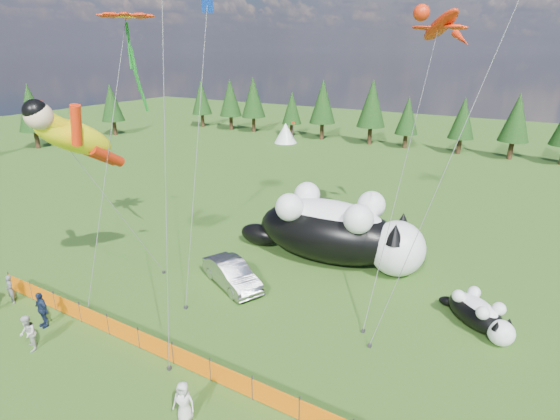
% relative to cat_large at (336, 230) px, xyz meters
% --- Properties ---
extents(ground, '(160.00, 160.00, 0.00)m').
position_rel_cat_large_xyz_m(ground, '(-3.01, -9.32, -2.10)').
color(ground, '#103509').
rests_on(ground, ground).
extents(safety_fence, '(22.06, 0.06, 1.10)m').
position_rel_cat_large_xyz_m(safety_fence, '(-3.01, -12.32, -1.60)').
color(safety_fence, '#262626').
rests_on(safety_fence, ground).
extents(tree_line, '(90.00, 4.00, 8.00)m').
position_rel_cat_large_xyz_m(tree_line, '(-3.01, 35.68, 1.90)').
color(tree_line, black).
rests_on(tree_line, ground).
extents(festival_tents, '(50.00, 3.20, 2.80)m').
position_rel_cat_large_xyz_m(festival_tents, '(7.99, 30.68, -0.70)').
color(festival_tents, white).
rests_on(festival_tents, ground).
extents(cat_large, '(12.25, 4.81, 4.42)m').
position_rel_cat_large_xyz_m(cat_large, '(0.00, 0.00, 0.00)').
color(cat_large, black).
rests_on(cat_large, ground).
extents(cat_small, '(3.71, 3.29, 1.60)m').
position_rel_cat_large_xyz_m(cat_small, '(8.70, -3.08, -1.34)').
color(cat_small, black).
rests_on(cat_small, ground).
extents(car, '(4.70, 3.33, 1.47)m').
position_rel_cat_large_xyz_m(car, '(-3.73, -5.79, -1.36)').
color(car, '#AAA9AE').
rests_on(car, ground).
extents(spectator_a, '(0.65, 0.50, 1.57)m').
position_rel_cat_large_xyz_m(spectator_a, '(-12.64, -13.02, -1.32)').
color(spectator_a, slate).
rests_on(spectator_a, ground).
extents(spectator_b, '(0.96, 0.84, 1.71)m').
position_rel_cat_large_xyz_m(spectator_b, '(-8.09, -14.82, -1.25)').
color(spectator_b, beige).
rests_on(spectator_b, ground).
extents(spectator_c, '(1.11, 0.64, 1.81)m').
position_rel_cat_large_xyz_m(spectator_c, '(-9.25, -13.43, -1.20)').
color(spectator_c, '#16223D').
rests_on(spectator_c, ground).
extents(spectator_e, '(0.93, 0.75, 1.63)m').
position_rel_cat_large_xyz_m(spectator_e, '(0.44, -14.35, -1.28)').
color(spectator_e, beige).
rests_on(spectator_e, ground).
extents(superhero_kite, '(4.49, 5.71, 11.06)m').
position_rel_cat_large_xyz_m(superhero_kite, '(-9.81, -9.86, 6.39)').
color(superhero_kite, '#FFF10D').
rests_on(superhero_kite, ground).
extents(gecko_kite, '(5.65, 14.34, 17.52)m').
position_rel_cat_large_xyz_m(gecko_kite, '(3.77, 4.81, 11.66)').
color(gecko_kite, red).
rests_on(gecko_kite, ground).
extents(flower_kite, '(3.33, 7.55, 15.18)m').
position_rel_cat_large_xyz_m(flower_kite, '(-9.53, -6.12, 11.83)').
color(flower_kite, red).
rests_on(flower_kite, ground).
extents(diamond_kite_a, '(2.87, 6.24, 16.04)m').
position_rel_cat_large_xyz_m(diamond_kite_a, '(-6.57, -3.31, 12.08)').
color(diamond_kite_a, '#0C36BF').
rests_on(diamond_kite_a, ground).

